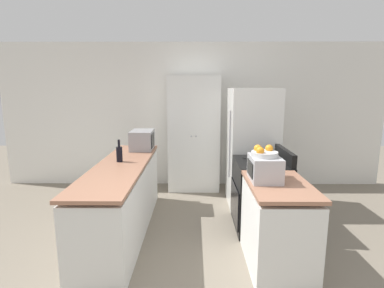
{
  "coord_description": "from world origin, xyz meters",
  "views": [
    {
      "loc": [
        0.03,
        -2.23,
        1.81
      ],
      "look_at": [
        0.0,
        1.79,
        1.05
      ],
      "focal_mm": 28.0,
      "sensor_mm": 36.0,
      "label": 1
    }
  ],
  "objects_px": {
    "stove": "(260,194)",
    "fruit_bowl": "(264,153)",
    "pantry_cabinet": "(194,134)",
    "refrigerator": "(252,148)",
    "microwave": "(142,140)",
    "toaster_oven": "(265,168)",
    "wine_bottle": "(119,154)"
  },
  "relations": [
    {
      "from": "microwave",
      "to": "wine_bottle",
      "type": "distance_m",
      "value": 0.8
    },
    {
      "from": "refrigerator",
      "to": "microwave",
      "type": "height_order",
      "value": "refrigerator"
    },
    {
      "from": "microwave",
      "to": "fruit_bowl",
      "type": "relative_size",
      "value": 1.83
    },
    {
      "from": "pantry_cabinet",
      "to": "wine_bottle",
      "type": "height_order",
      "value": "pantry_cabinet"
    },
    {
      "from": "stove",
      "to": "fruit_bowl",
      "type": "distance_m",
      "value": 1.07
    },
    {
      "from": "toaster_oven",
      "to": "fruit_bowl",
      "type": "distance_m",
      "value": 0.16
    },
    {
      "from": "refrigerator",
      "to": "wine_bottle",
      "type": "relative_size",
      "value": 6.36
    },
    {
      "from": "pantry_cabinet",
      "to": "refrigerator",
      "type": "xyz_separation_m",
      "value": [
        0.9,
        -0.71,
        -0.1
      ]
    },
    {
      "from": "toaster_oven",
      "to": "fruit_bowl",
      "type": "xyz_separation_m",
      "value": [
        -0.01,
        0.0,
        0.16
      ]
    },
    {
      "from": "microwave",
      "to": "wine_bottle",
      "type": "relative_size",
      "value": 1.69
    },
    {
      "from": "pantry_cabinet",
      "to": "toaster_oven",
      "type": "bearing_deg",
      "value": -72.65
    },
    {
      "from": "pantry_cabinet",
      "to": "toaster_oven",
      "type": "height_order",
      "value": "pantry_cabinet"
    },
    {
      "from": "stove",
      "to": "microwave",
      "type": "xyz_separation_m",
      "value": [
        -1.64,
        0.76,
        0.58
      ]
    },
    {
      "from": "pantry_cabinet",
      "to": "microwave",
      "type": "height_order",
      "value": "pantry_cabinet"
    },
    {
      "from": "pantry_cabinet",
      "to": "stove",
      "type": "bearing_deg",
      "value": -60.43
    },
    {
      "from": "refrigerator",
      "to": "wine_bottle",
      "type": "xyz_separation_m",
      "value": [
        -1.83,
        -0.84,
        0.09
      ]
    },
    {
      "from": "pantry_cabinet",
      "to": "microwave",
      "type": "distance_m",
      "value": 1.09
    },
    {
      "from": "stove",
      "to": "wine_bottle",
      "type": "xyz_separation_m",
      "value": [
        -1.8,
        -0.02,
        0.54
      ]
    },
    {
      "from": "microwave",
      "to": "toaster_oven",
      "type": "height_order",
      "value": "microwave"
    },
    {
      "from": "microwave",
      "to": "stove",
      "type": "bearing_deg",
      "value": -24.85
    },
    {
      "from": "stove",
      "to": "refrigerator",
      "type": "bearing_deg",
      "value": 87.9
    },
    {
      "from": "pantry_cabinet",
      "to": "refrigerator",
      "type": "distance_m",
      "value": 1.15
    },
    {
      "from": "microwave",
      "to": "wine_bottle",
      "type": "bearing_deg",
      "value": -101.39
    },
    {
      "from": "refrigerator",
      "to": "fruit_bowl",
      "type": "bearing_deg",
      "value": -96.88
    },
    {
      "from": "pantry_cabinet",
      "to": "wine_bottle",
      "type": "xyz_separation_m",
      "value": [
        -0.94,
        -1.55,
        -0.01
      ]
    },
    {
      "from": "pantry_cabinet",
      "to": "refrigerator",
      "type": "height_order",
      "value": "pantry_cabinet"
    },
    {
      "from": "fruit_bowl",
      "to": "refrigerator",
      "type": "bearing_deg",
      "value": 83.12
    },
    {
      "from": "refrigerator",
      "to": "toaster_oven",
      "type": "distance_m",
      "value": 1.61
    },
    {
      "from": "pantry_cabinet",
      "to": "refrigerator",
      "type": "relative_size",
      "value": 1.11
    },
    {
      "from": "stove",
      "to": "toaster_oven",
      "type": "distance_m",
      "value": 0.97
    },
    {
      "from": "stove",
      "to": "fruit_bowl",
      "type": "bearing_deg",
      "value": -101.8
    },
    {
      "from": "wine_bottle",
      "to": "refrigerator",
      "type": "bearing_deg",
      "value": 24.57
    }
  ]
}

